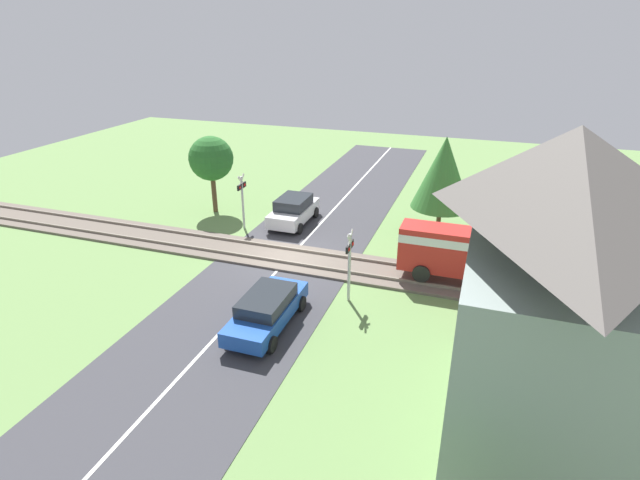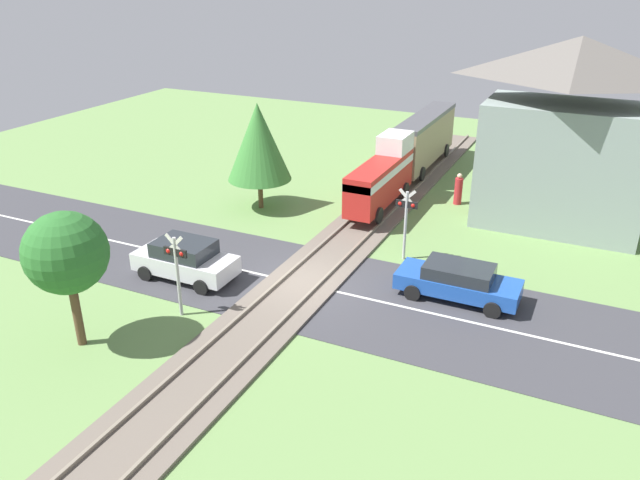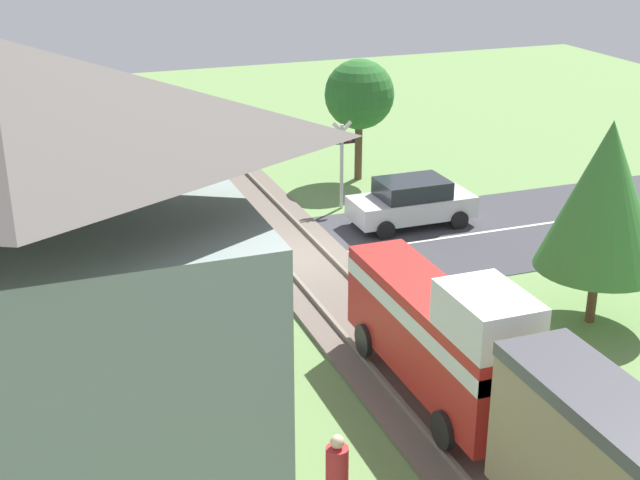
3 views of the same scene
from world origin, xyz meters
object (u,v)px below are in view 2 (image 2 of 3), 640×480
(crossing_signal_west_approach, at_px, (177,264))
(crossing_signal_east_approach, at_px, (406,215))
(train, at_px, (408,152))
(pedestrian_by_station, at_px, (458,190))
(car_near_crossing, at_px, (185,259))
(car_far_side, at_px, (458,281))
(station_building, at_px, (566,138))

(crossing_signal_west_approach, bearing_deg, crossing_signal_east_approach, 53.68)
(train, xyz_separation_m, pedestrian_by_station, (3.20, -1.60, -1.14))
(train, xyz_separation_m, crossing_signal_west_approach, (-2.77, -16.39, 0.08))
(car_near_crossing, xyz_separation_m, car_far_side, (9.84, 2.88, -0.08))
(car_near_crossing, xyz_separation_m, station_building, (12.16, 11.67, 3.31))
(train, height_order, pedestrian_by_station, train)
(crossing_signal_west_approach, height_order, station_building, station_building)
(crossing_signal_west_approach, height_order, pedestrian_by_station, crossing_signal_west_approach)
(train, relative_size, car_far_side, 3.26)
(crossing_signal_west_approach, relative_size, crossing_signal_east_approach, 1.00)
(station_building, relative_size, pedestrian_by_station, 5.25)
(car_near_crossing, distance_m, car_far_side, 10.25)
(car_near_crossing, xyz_separation_m, pedestrian_by_station, (7.48, 12.46, -0.07))
(car_far_side, distance_m, crossing_signal_east_approach, 3.84)
(station_building, xyz_separation_m, pedestrian_by_station, (-4.68, 0.79, -3.38))
(car_far_side, relative_size, station_building, 0.52)
(car_near_crossing, relative_size, station_building, 0.47)
(car_near_crossing, height_order, station_building, station_building)
(car_near_crossing, distance_m, pedestrian_by_station, 14.53)
(car_near_crossing, bearing_deg, train, 73.08)
(car_near_crossing, bearing_deg, pedestrian_by_station, 59.04)
(train, bearing_deg, station_building, -16.86)
(station_building, height_order, pedestrian_by_station, station_building)
(train, distance_m, car_far_side, 12.54)
(car_near_crossing, relative_size, crossing_signal_west_approach, 1.31)
(crossing_signal_west_approach, bearing_deg, train, 80.40)
(crossing_signal_east_approach, height_order, station_building, station_building)
(car_far_side, relative_size, crossing_signal_east_approach, 1.44)
(car_near_crossing, xyz_separation_m, crossing_signal_east_approach, (7.05, 5.21, 1.15))
(station_building, bearing_deg, pedestrian_by_station, 170.40)
(train, xyz_separation_m, crossing_signal_east_approach, (2.77, -8.85, 0.08))
(car_far_side, bearing_deg, train, 116.45)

